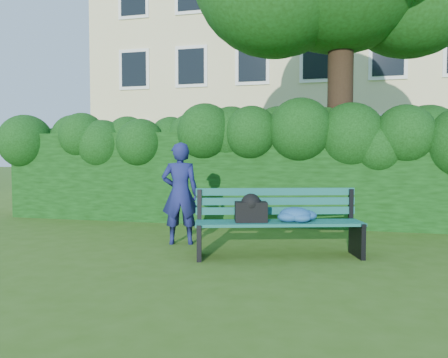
# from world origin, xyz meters

# --- Properties ---
(ground) EXTENTS (80.00, 80.00, 0.00)m
(ground) POSITION_xyz_m (0.00, 0.00, 0.00)
(ground) COLOR #365A16
(ground) RESTS_ON ground
(apartment_building) EXTENTS (16.00, 8.08, 12.00)m
(apartment_building) POSITION_xyz_m (-0.00, 13.99, 6.00)
(apartment_building) COLOR beige
(apartment_building) RESTS_ON ground
(hedge) EXTENTS (10.00, 1.00, 1.80)m
(hedge) POSITION_xyz_m (0.00, 2.20, 0.90)
(hedge) COLOR black
(hedge) RESTS_ON ground
(park_bench) EXTENTS (2.24, 1.14, 0.89)m
(park_bench) POSITION_xyz_m (1.03, -0.63, 0.51)
(park_bench) COLOR #105147
(park_bench) RESTS_ON ground
(man_reading) EXTENTS (0.63, 0.50, 1.53)m
(man_reading) POSITION_xyz_m (-0.50, -0.16, 0.76)
(man_reading) COLOR #171C52
(man_reading) RESTS_ON ground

